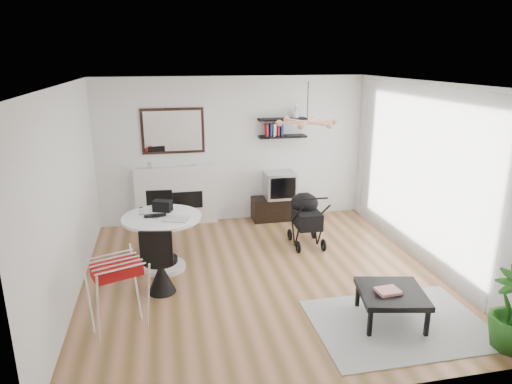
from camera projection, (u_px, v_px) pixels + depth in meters
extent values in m
plane|color=brown|center=(262.00, 276.00, 6.56)|extent=(5.00, 5.00, 0.00)
plane|color=white|center=(263.00, 84.00, 5.79)|extent=(5.00, 5.00, 0.00)
plane|color=white|center=(234.00, 150.00, 8.52)|extent=(5.00, 0.00, 5.00)
plane|color=white|center=(67.00, 197.00, 5.69)|extent=(0.00, 5.00, 5.00)
plane|color=white|center=(429.00, 176.00, 6.66)|extent=(0.00, 5.00, 5.00)
cube|color=white|center=(416.00, 173.00, 6.83)|extent=(0.04, 3.60, 2.60)
cube|color=white|center=(176.00, 196.00, 8.46)|extent=(1.50, 0.15, 1.10)
cube|color=black|center=(177.00, 200.00, 8.42)|extent=(0.95, 0.06, 0.32)
cube|color=black|center=(173.00, 131.00, 8.18)|extent=(1.12, 0.03, 0.82)
cube|color=white|center=(173.00, 131.00, 8.16)|extent=(1.02, 0.01, 0.72)
cube|color=black|center=(282.00, 136.00, 8.50)|extent=(0.90, 0.25, 0.04)
cube|color=black|center=(283.00, 119.00, 8.41)|extent=(0.90, 0.25, 0.04)
cube|color=black|center=(282.00, 208.00, 8.82)|extent=(1.17, 0.41, 0.44)
cube|color=#B8B8BB|center=(280.00, 185.00, 8.67)|extent=(0.57, 0.50, 0.50)
cube|color=black|center=(283.00, 188.00, 8.44)|extent=(0.48, 0.01, 0.40)
cylinder|color=white|center=(165.00, 267.00, 6.78)|extent=(0.61, 0.61, 0.07)
cylinder|color=white|center=(163.00, 242.00, 6.67)|extent=(0.15, 0.15, 0.72)
cylinder|color=white|center=(162.00, 218.00, 6.56)|extent=(1.13, 1.13, 0.04)
imported|color=black|center=(155.00, 217.00, 6.49)|extent=(0.32, 0.21, 0.02)
cube|color=black|center=(163.00, 206.00, 6.75)|extent=(0.31, 0.25, 0.16)
cube|color=silver|center=(177.00, 219.00, 6.43)|extent=(0.43, 0.39, 0.01)
cylinder|color=white|center=(141.00, 211.00, 6.60)|extent=(0.07, 0.07, 0.11)
cylinder|color=black|center=(160.00, 224.00, 7.29)|extent=(0.46, 0.46, 0.05)
cone|color=black|center=(161.00, 238.00, 7.36)|extent=(0.37, 0.37, 0.44)
cube|color=black|center=(160.00, 204.00, 7.41)|extent=(0.42, 0.07, 0.47)
cylinder|color=black|center=(160.00, 260.00, 5.99)|extent=(0.45, 0.45, 0.05)
cone|color=black|center=(161.00, 277.00, 6.06)|extent=(0.37, 0.37, 0.43)
cube|color=black|center=(156.00, 248.00, 5.72)|extent=(0.41, 0.11, 0.46)
cube|color=maroon|center=(115.00, 268.00, 5.04)|extent=(0.58, 0.46, 0.14)
cube|color=black|center=(307.00, 218.00, 7.52)|extent=(0.40, 0.59, 0.27)
ellipsoid|color=black|center=(304.00, 203.00, 7.62)|extent=(0.47, 0.47, 0.33)
cylinder|color=black|center=(315.00, 199.00, 7.04)|extent=(0.43, 0.04, 0.03)
torus|color=black|center=(290.00, 235.00, 7.85)|extent=(0.05, 0.21, 0.20)
torus|color=black|center=(314.00, 233.00, 7.92)|extent=(0.05, 0.21, 0.20)
torus|color=black|center=(298.00, 247.00, 7.34)|extent=(0.05, 0.21, 0.20)
torus|color=black|center=(324.00, 245.00, 7.41)|extent=(0.05, 0.21, 0.20)
cube|color=#9A9A9A|center=(399.00, 324.00, 5.38)|extent=(2.01, 1.45, 0.01)
cube|color=black|center=(392.00, 294.00, 5.35)|extent=(0.88, 0.88, 0.06)
cube|color=black|center=(370.00, 323.00, 5.10)|extent=(0.04, 0.04, 0.32)
cube|color=black|center=(427.00, 323.00, 5.10)|extent=(0.04, 0.04, 0.32)
cube|color=black|center=(358.00, 294.00, 5.71)|extent=(0.04, 0.04, 0.32)
cube|color=black|center=(409.00, 294.00, 5.71)|extent=(0.04, 0.04, 0.32)
cube|color=red|center=(388.00, 291.00, 5.30)|extent=(0.28, 0.23, 0.04)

